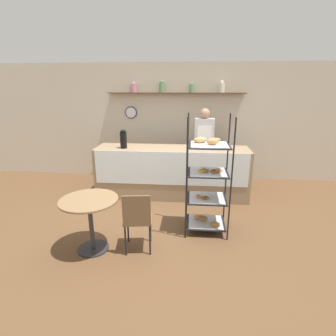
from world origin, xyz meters
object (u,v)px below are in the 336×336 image
(person_worker, at_px, (204,146))
(cafe_chair, at_px, (137,217))
(pastry_rack, at_px, (207,182))
(donut_tray_counter, at_px, (210,148))
(coffee_carafe, at_px, (123,139))
(cafe_table, at_px, (90,212))

(person_worker, xyz_separation_m, cafe_chair, (-0.95, -2.53, -0.42))
(pastry_rack, relative_size, donut_tray_counter, 3.78)
(donut_tray_counter, bearing_deg, cafe_chair, -117.57)
(person_worker, relative_size, coffee_carafe, 4.81)
(person_worker, height_order, donut_tray_counter, person_worker)
(cafe_chair, height_order, coffee_carafe, coffee_carafe)
(cafe_chair, bearing_deg, cafe_table, -7.60)
(person_worker, height_order, cafe_chair, person_worker)
(pastry_rack, bearing_deg, cafe_chair, -143.95)
(person_worker, xyz_separation_m, coffee_carafe, (-1.59, -0.64, 0.23))
(pastry_rack, relative_size, person_worker, 1.03)
(coffee_carafe, xyz_separation_m, donut_tray_counter, (1.69, 0.12, -0.16))
(cafe_table, height_order, donut_tray_counter, donut_tray_counter)
(cafe_table, distance_m, coffee_carafe, 1.99)
(coffee_carafe, distance_m, donut_tray_counter, 1.70)
(pastry_rack, height_order, cafe_table, pastry_rack)
(pastry_rack, relative_size, coffee_carafe, 4.96)
(donut_tray_counter, bearing_deg, cafe_table, -130.01)
(cafe_table, bearing_deg, cafe_chair, 0.25)
(pastry_rack, height_order, coffee_carafe, pastry_rack)
(coffee_carafe, bearing_deg, person_worker, 21.92)
(pastry_rack, relative_size, cafe_chair, 2.07)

